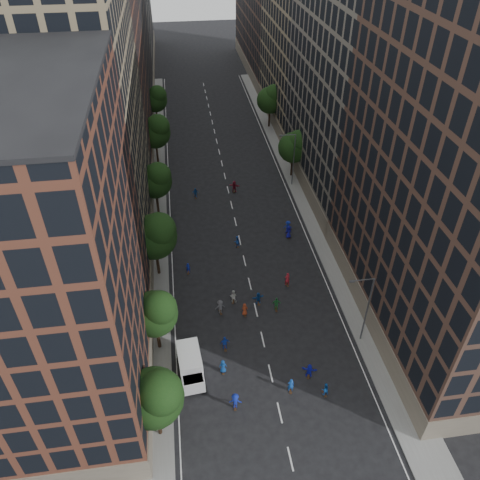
{
  "coord_description": "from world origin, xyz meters",
  "views": [
    {
      "loc": [
        -7.26,
        -19.68,
        40.07
      ],
      "look_at": [
        -0.32,
        28.96,
        2.0
      ],
      "focal_mm": 35.0,
      "sensor_mm": 36.0,
      "label": 1
    }
  ],
  "objects_px": {
    "streetlamp_far": "(292,157)",
    "skater_1": "(291,385)",
    "cargo_van": "(190,365)",
    "skater_2": "(325,389)",
    "streetlamp_near": "(366,306)",
    "skater_0": "(223,367)"
  },
  "relations": [
    {
      "from": "streetlamp_near",
      "to": "skater_0",
      "type": "bearing_deg",
      "value": -172.1
    },
    {
      "from": "cargo_van",
      "to": "skater_0",
      "type": "bearing_deg",
      "value": -7.46
    },
    {
      "from": "streetlamp_far",
      "to": "skater_2",
      "type": "height_order",
      "value": "streetlamp_far"
    },
    {
      "from": "streetlamp_near",
      "to": "skater_1",
      "type": "bearing_deg",
      "value": -149.21
    },
    {
      "from": "cargo_van",
      "to": "skater_2",
      "type": "relative_size",
      "value": 3.4
    },
    {
      "from": "skater_2",
      "to": "skater_1",
      "type": "bearing_deg",
      "value": -21.95
    },
    {
      "from": "streetlamp_far",
      "to": "skater_0",
      "type": "height_order",
      "value": "streetlamp_far"
    },
    {
      "from": "skater_0",
      "to": "skater_1",
      "type": "bearing_deg",
      "value": 156.4
    },
    {
      "from": "streetlamp_near",
      "to": "cargo_van",
      "type": "distance_m",
      "value": 18.88
    },
    {
      "from": "streetlamp_near",
      "to": "skater_0",
      "type": "relative_size",
      "value": 5.54
    },
    {
      "from": "cargo_van",
      "to": "skater_2",
      "type": "height_order",
      "value": "cargo_van"
    },
    {
      "from": "cargo_van",
      "to": "skater_1",
      "type": "xyz_separation_m",
      "value": [
        9.56,
        -3.32,
        -0.56
      ]
    },
    {
      "from": "streetlamp_near",
      "to": "streetlamp_far",
      "type": "height_order",
      "value": "same"
    },
    {
      "from": "skater_0",
      "to": "skater_2",
      "type": "xyz_separation_m",
      "value": [
        9.52,
        -4.02,
        -0.04
      ]
    },
    {
      "from": "cargo_van",
      "to": "skater_2",
      "type": "xyz_separation_m",
      "value": [
        12.78,
        -4.17,
        -0.65
      ]
    },
    {
      "from": "streetlamp_far",
      "to": "skater_1",
      "type": "distance_m",
      "value": 39.52
    },
    {
      "from": "streetlamp_near",
      "to": "skater_0",
      "type": "height_order",
      "value": "streetlamp_near"
    },
    {
      "from": "streetlamp_near",
      "to": "skater_2",
      "type": "relative_size",
      "value": 5.85
    },
    {
      "from": "cargo_van",
      "to": "skater_0",
      "type": "distance_m",
      "value": 3.32
    },
    {
      "from": "streetlamp_far",
      "to": "skater_1",
      "type": "xyz_separation_m",
      "value": [
        -8.85,
        -38.27,
        -4.3
      ]
    },
    {
      "from": "streetlamp_far",
      "to": "skater_1",
      "type": "bearing_deg",
      "value": -103.02
    },
    {
      "from": "skater_2",
      "to": "skater_0",
      "type": "bearing_deg",
      "value": -30.04
    }
  ]
}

